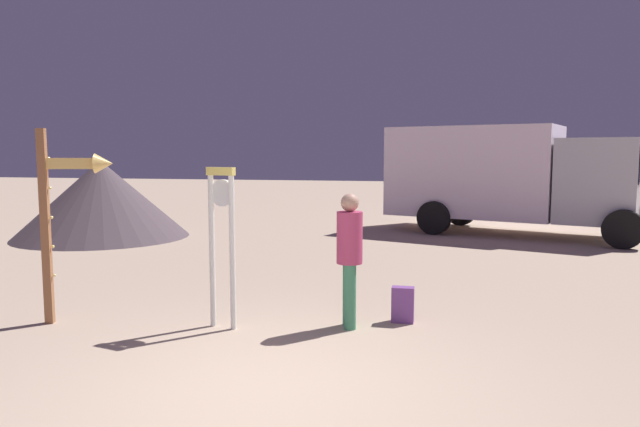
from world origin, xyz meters
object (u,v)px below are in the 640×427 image
Objects in this scene: standing_clock at (222,233)px; backpack at (403,305)px; arrow_sign at (67,200)px; person_near_clock at (350,253)px; dome_tent at (101,199)px; box_truck_near at (503,175)px.

standing_clock reaches higher than backpack.
standing_clock is 2.05m from arrow_sign.
person_near_clock is 9.88m from dome_tent.
arrow_sign is at bearing -171.10° from person_near_clock.
dome_tent is at bearing -163.84° from box_truck_near.
arrow_sign is at bearing -173.96° from standing_clock.
dome_tent is (-4.02, 6.92, -0.59)m from arrow_sign.
arrow_sign is at bearing -167.55° from backpack.
box_truck_near is 10.66m from dome_tent.
arrow_sign is 8.02m from dome_tent.
dome_tent is (-6.02, 6.71, -0.20)m from standing_clock.
box_truck_near reaches higher than person_near_clock.
arrow_sign is 5.37× the size of backpack.
person_near_clock is at bearing 12.53° from standing_clock.
standing_clock is at bearing -167.47° from person_near_clock.
standing_clock is 0.46× the size of dome_tent.
dome_tent is at bearing 143.82° from backpack.
arrow_sign is 1.48× the size of person_near_clock.
person_near_clock reaches higher than backpack.
backpack is at bearing 29.91° from person_near_clock.
backpack is at bearing -36.18° from dome_tent.
person_near_clock is at bearing -150.09° from backpack.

